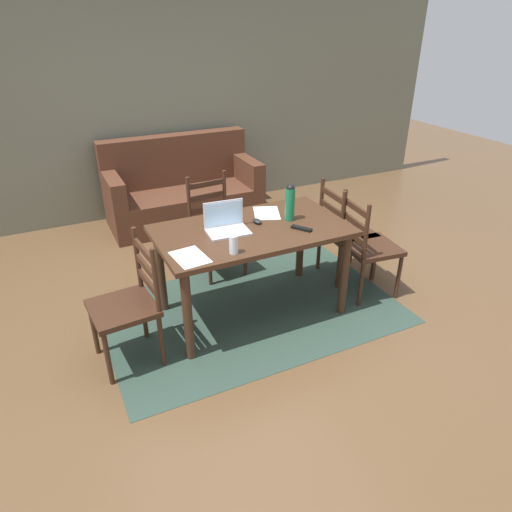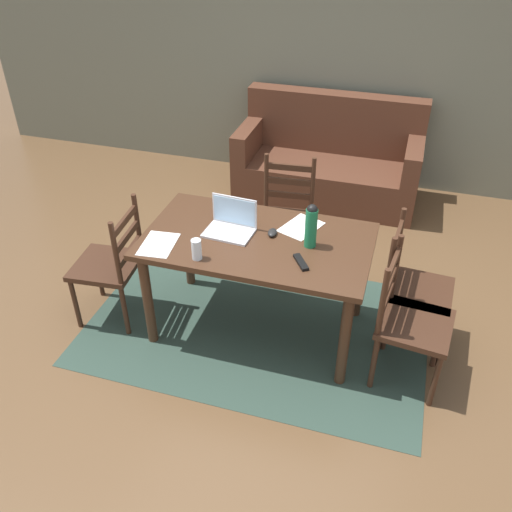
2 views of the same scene
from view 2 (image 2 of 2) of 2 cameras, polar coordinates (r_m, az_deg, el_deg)
The scene contains 16 objects.
ground_plane at distance 4.09m, azimuth 0.12°, elevation -7.34°, with size 14.00×14.00×0.00m, color brown.
area_rug at distance 4.09m, azimuth 0.12°, elevation -7.31°, with size 2.46×1.59×0.01m, color #2D4238.
wall_back at distance 5.80m, azimuth 8.30°, elevation 20.66°, with size 8.00×0.12×2.70m, color #6B6D5B.
dining_table at distance 3.67m, azimuth 0.14°, elevation 0.47°, with size 1.51×0.87×0.78m.
chair_right_far at distance 3.84m, azimuth 16.09°, elevation -3.31°, with size 0.47×0.47×0.95m.
chair_far_head at distance 4.44m, azimuth 3.09°, elevation 3.86°, with size 0.48×0.48×0.95m.
chair_right_near at distance 3.57m, azimuth 15.74°, elevation -6.62°, with size 0.49×0.49×0.95m.
chair_left_near at distance 4.04m, azimuth -14.93°, elevation -0.89°, with size 0.48×0.48×0.95m.
couch at distance 5.67m, azimuth 7.60°, elevation 9.68°, with size 1.80×0.80×1.00m.
laptop at distance 3.67m, azimuth -2.59°, elevation 3.49°, with size 0.34×0.24×0.23m.
water_bottle at distance 3.47m, azimuth 5.79°, elevation 3.26°, with size 0.08×0.08×0.30m.
drinking_glass at distance 3.40m, azimuth -6.25°, elevation 0.70°, with size 0.06×0.06×0.14m, color silver.
computer_mouse at distance 3.64m, azimuth 1.73°, elevation 2.47°, with size 0.06×0.10×0.03m, color black.
tv_remote at distance 3.38m, azimuth 4.72°, elevation -0.64°, with size 0.04×0.17×0.02m, color black.
paper_stack_left at distance 3.74m, azimuth 4.74°, elevation 3.06°, with size 0.21×0.30×0.00m, color white.
paper_stack_right at distance 3.61m, azimuth -10.18°, elevation 1.22°, with size 0.21×0.30×0.00m, color white.
Camera 2 is at (0.87, -2.89, 2.76)m, focal length 38.20 mm.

